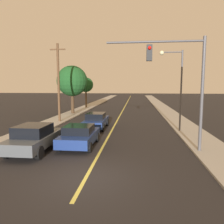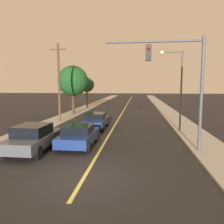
# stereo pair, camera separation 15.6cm
# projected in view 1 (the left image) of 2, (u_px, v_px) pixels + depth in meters

# --- Properties ---
(ground_plane) EXTENTS (200.00, 200.00, 0.00)m
(ground_plane) POSITION_uv_depth(u_px,v_px,m) (86.00, 179.00, 9.15)
(ground_plane) COLOR black
(road_surface) EXTENTS (10.75, 80.00, 0.01)m
(road_surface) POSITION_uv_depth(u_px,v_px,m) (126.00, 105.00, 44.67)
(road_surface) COLOR black
(road_surface) RESTS_ON ground
(sidewalk_left) EXTENTS (2.50, 80.00, 0.12)m
(sidewalk_left) POSITION_uv_depth(u_px,v_px,m) (94.00, 104.00, 45.39)
(sidewalk_left) COLOR #9E998E
(sidewalk_left) RESTS_ON ground
(sidewalk_right) EXTENTS (2.50, 80.00, 0.12)m
(sidewalk_right) POSITION_uv_depth(u_px,v_px,m) (159.00, 105.00, 43.93)
(sidewalk_right) COLOR #9E998E
(sidewalk_right) RESTS_ON ground
(car_near_lane_front) EXTENTS (2.06, 4.02, 1.39)m
(car_near_lane_front) POSITION_uv_depth(u_px,v_px,m) (79.00, 135.00, 13.91)
(car_near_lane_front) COLOR navy
(car_near_lane_front) RESTS_ON ground
(car_near_lane_second) EXTENTS (1.88, 4.54, 1.44)m
(car_near_lane_second) POSITION_uv_depth(u_px,v_px,m) (96.00, 120.00, 19.72)
(car_near_lane_second) COLOR navy
(car_near_lane_second) RESTS_ON ground
(car_outer_lane_front) EXTENTS (2.06, 4.60, 1.61)m
(car_outer_lane_front) POSITION_uv_depth(u_px,v_px,m) (34.00, 138.00, 12.86)
(car_outer_lane_front) COLOR #474C51
(car_outer_lane_front) RESTS_ON ground
(traffic_signal_mast) EXTENTS (5.54, 0.42, 6.46)m
(traffic_signal_mast) POSITION_uv_depth(u_px,v_px,m) (180.00, 74.00, 12.34)
(traffic_signal_mast) COLOR #47474C
(traffic_signal_mast) RESTS_ON ground
(streetlamp_right) EXTENTS (1.89, 0.36, 6.59)m
(streetlamp_right) POSITION_uv_depth(u_px,v_px,m) (176.00, 79.00, 17.84)
(streetlamp_right) COLOR #47474C
(streetlamp_right) RESTS_ON ground
(utility_pole_left) EXTENTS (1.60, 0.24, 8.02)m
(utility_pole_left) POSITION_uv_depth(u_px,v_px,m) (58.00, 81.00, 22.60)
(utility_pole_left) COLOR #513823
(utility_pole_left) RESTS_ON ground
(tree_left_near) EXTENTS (4.07, 4.07, 6.40)m
(tree_left_near) POSITION_uv_depth(u_px,v_px,m) (72.00, 81.00, 29.12)
(tree_left_near) COLOR #3D2B1C
(tree_left_near) RESTS_ON ground
(tree_left_far) EXTENTS (2.50, 2.50, 5.13)m
(tree_left_far) POSITION_uv_depth(u_px,v_px,m) (86.00, 85.00, 37.09)
(tree_left_far) COLOR #4C3823
(tree_left_far) RESTS_ON ground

